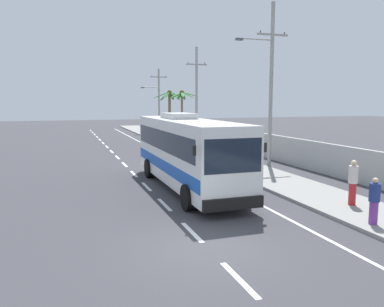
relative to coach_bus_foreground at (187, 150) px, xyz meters
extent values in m
plane|color=#3A3A3F|center=(-1.80, -7.54, -1.88)|extent=(160.00, 160.00, 0.00)
cube|color=gray|center=(5.00, 2.46, -1.81)|extent=(3.20, 90.00, 0.14)
cube|color=white|center=(-1.80, -9.75, -1.88)|extent=(0.16, 2.00, 0.01)
cube|color=white|center=(-1.80, -6.20, -1.88)|extent=(0.16, 2.00, 0.01)
cube|color=white|center=(-1.80, -2.64, -1.88)|extent=(0.16, 2.00, 0.01)
cube|color=white|center=(-1.80, 0.92, -1.88)|extent=(0.16, 2.00, 0.01)
cube|color=white|center=(-1.80, 4.48, -1.88)|extent=(0.16, 2.00, 0.01)
cube|color=white|center=(-1.80, 8.03, -1.88)|extent=(0.16, 2.00, 0.01)
cube|color=white|center=(-1.80, 11.59, -1.88)|extent=(0.16, 2.00, 0.01)
cube|color=white|center=(-1.80, 15.15, -1.88)|extent=(0.16, 2.00, 0.01)
cube|color=white|center=(-1.80, 18.70, -1.88)|extent=(0.16, 2.00, 0.01)
cube|color=white|center=(-1.80, 22.26, -1.88)|extent=(0.16, 2.00, 0.01)
cube|color=white|center=(-1.80, 25.82, -1.88)|extent=(0.16, 2.00, 0.01)
cube|color=white|center=(-1.80, 29.37, -1.88)|extent=(0.16, 2.00, 0.01)
cube|color=white|center=(-1.80, 32.93, -1.88)|extent=(0.16, 2.00, 0.01)
cube|color=white|center=(-1.80, 36.49, -1.88)|extent=(0.16, 2.00, 0.01)
cube|color=white|center=(-1.80, 40.05, -1.88)|extent=(0.16, 2.00, 0.01)
cube|color=white|center=(1.95, 7.46, -1.88)|extent=(0.14, 70.00, 0.01)
cube|color=#B2B2AD|center=(8.80, 6.46, -0.98)|extent=(0.24, 60.00, 1.82)
cube|color=white|center=(0.00, -0.03, -0.02)|extent=(2.46, 10.68, 2.95)
cube|color=#192333|center=(0.00, 0.17, 0.50)|extent=(2.49, 9.83, 0.94)
cube|color=#192333|center=(0.03, -5.32, 0.42)|extent=(2.21, 0.11, 1.24)
cube|color=blue|center=(0.00, -0.03, -0.68)|extent=(2.49, 10.47, 0.53)
cube|color=black|center=(0.03, -5.41, -1.29)|extent=(2.36, 0.17, 0.44)
cube|color=#B7B7B7|center=(-0.01, 1.31, 1.60)|extent=(1.33, 2.35, 0.28)
cube|color=black|center=(1.41, -5.10, 0.65)|extent=(0.12, 0.08, 0.36)
cube|color=black|center=(-1.36, -5.12, 0.65)|extent=(0.12, 0.08, 0.36)
cylinder|color=black|center=(1.20, -3.75, -1.36)|extent=(0.33, 1.04, 1.04)
cylinder|color=black|center=(-1.16, -3.76, -1.36)|extent=(0.33, 1.04, 1.04)
cylinder|color=black|center=(1.16, 3.18, -1.36)|extent=(0.33, 1.04, 1.04)
cylinder|color=black|center=(-1.19, 3.17, -1.36)|extent=(0.33, 1.04, 1.04)
cylinder|color=black|center=(2.14, 7.31, -1.58)|extent=(0.14, 0.61, 0.60)
cylinder|color=black|center=(2.23, 8.67, -1.58)|extent=(0.16, 0.61, 0.60)
cube|color=black|center=(2.18, 7.94, -1.36)|extent=(0.31, 1.11, 0.36)
cube|color=black|center=(2.20, 8.24, -1.16)|extent=(0.28, 0.61, 0.12)
cylinder|color=gray|center=(2.15, 7.43, -1.28)|extent=(0.08, 0.32, 0.67)
cylinder|color=black|center=(2.15, 7.53, -0.84)|extent=(0.56, 0.08, 0.04)
sphere|color=#EAEACC|center=(2.15, 7.41, -0.98)|extent=(0.14, 0.14, 0.14)
cylinder|color=#2D7A47|center=(2.20, 8.19, -0.86)|extent=(0.32, 0.32, 0.62)
sphere|color=red|center=(2.20, 8.19, -0.42)|extent=(0.26, 0.26, 0.26)
cylinder|color=gold|center=(5.70, 8.66, -1.36)|extent=(0.28, 0.28, 0.76)
cylinder|color=gold|center=(5.70, 8.66, -0.68)|extent=(0.36, 0.36, 0.61)
sphere|color=#9E704C|center=(5.70, 8.66, -0.27)|extent=(0.24, 0.24, 0.24)
cylinder|color=#75388E|center=(4.08, -7.74, -1.36)|extent=(0.28, 0.28, 0.78)
cylinder|color=navy|center=(4.08, -7.74, -0.66)|extent=(0.36, 0.36, 0.61)
sphere|color=beige|center=(4.08, -7.74, -0.26)|extent=(0.20, 0.20, 0.20)
cylinder|color=red|center=(5.13, -5.52, -1.31)|extent=(0.28, 0.28, 0.87)
cylinder|color=beige|center=(5.13, -5.52, -0.52)|extent=(0.36, 0.36, 0.69)
sphere|color=beige|center=(5.13, -5.52, -0.07)|extent=(0.24, 0.24, 0.24)
cylinder|color=#9E9E99|center=(7.08, 4.41, 3.29)|extent=(0.24, 0.24, 10.34)
cube|color=#9E9E99|center=(7.08, 4.41, 6.47)|extent=(2.14, 0.12, 0.12)
cylinder|color=#4C4742|center=(6.23, 4.41, 6.59)|extent=(0.08, 0.08, 0.16)
cylinder|color=#4C4742|center=(7.94, 4.41, 6.59)|extent=(0.08, 0.08, 0.16)
cylinder|color=#9E9E99|center=(5.94, 4.41, 6.15)|extent=(2.28, 0.09, 0.09)
cube|color=#4C4C51|center=(4.80, 4.41, 6.09)|extent=(0.44, 0.24, 0.14)
cylinder|color=#9E9E99|center=(7.04, 18.76, 2.84)|extent=(0.24, 0.24, 9.46)
cube|color=#9E9E99|center=(7.04, 18.76, 5.90)|extent=(2.15, 0.12, 0.12)
cylinder|color=#4C4742|center=(6.18, 18.76, 6.02)|extent=(0.08, 0.08, 0.16)
cylinder|color=#4C4742|center=(7.90, 18.76, 6.02)|extent=(0.08, 0.08, 0.16)
cylinder|color=#9E9E99|center=(6.73, 33.12, 2.35)|extent=(0.24, 0.24, 8.47)
cube|color=#9E9E99|center=(6.73, 33.12, 5.50)|extent=(2.32, 0.12, 0.12)
cylinder|color=#4C4742|center=(5.80, 33.12, 5.62)|extent=(0.08, 0.08, 0.16)
cylinder|color=#4C4742|center=(7.66, 33.12, 5.62)|extent=(0.08, 0.08, 0.16)
cylinder|color=#9E9E99|center=(5.63, 33.12, 4.16)|extent=(2.21, 0.09, 0.09)
cube|color=#4C4C51|center=(4.52, 33.12, 4.10)|extent=(0.44, 0.24, 0.14)
cylinder|color=brown|center=(7.63, 25.60, 0.70)|extent=(0.24, 0.24, 5.16)
ellipsoid|color=#3D893D|center=(8.45, 25.52, 3.16)|extent=(1.72, 0.54, 0.54)
ellipsoid|color=#3D893D|center=(8.01, 26.23, 2.93)|extent=(1.10, 1.49, 0.99)
ellipsoid|color=#3D893D|center=(7.60, 26.35, 2.95)|extent=(0.42, 1.56, 0.95)
ellipsoid|color=#3D893D|center=(6.91, 25.79, 2.94)|extent=(1.58, 0.74, 0.97)
ellipsoid|color=#3D893D|center=(6.88, 25.37, 3.03)|extent=(1.65, 0.82, 0.80)
ellipsoid|color=#3D893D|center=(7.47, 24.81, 3.09)|extent=(0.67, 1.69, 0.69)
ellipsoid|color=#3D893D|center=(8.21, 25.08, 3.04)|extent=(1.45, 1.35, 0.78)
sphere|color=brown|center=(7.63, 25.60, 3.33)|extent=(0.56, 0.56, 0.56)
cylinder|color=brown|center=(7.10, 29.13, 0.75)|extent=(0.34, 0.34, 5.26)
ellipsoid|color=#28702D|center=(8.09, 29.23, 3.06)|extent=(2.08, 0.57, 0.94)
ellipsoid|color=#28702D|center=(7.60, 29.95, 2.98)|extent=(1.34, 1.88, 1.09)
ellipsoid|color=#28702D|center=(6.72, 29.99, 2.94)|extent=(1.11, 1.92, 1.19)
ellipsoid|color=#28702D|center=(6.08, 29.09, 3.10)|extent=(2.09, 0.43, 0.86)
ellipsoid|color=#28702D|center=(6.50, 28.32, 3.07)|extent=(1.51, 1.87, 0.93)
ellipsoid|color=#28702D|center=(7.56, 28.29, 2.96)|extent=(1.26, 1.90, 1.13)
sphere|color=brown|center=(7.10, 29.13, 3.43)|extent=(0.56, 0.56, 0.56)
camera|label=1|loc=(-5.65, -17.69, 2.34)|focal=36.21mm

